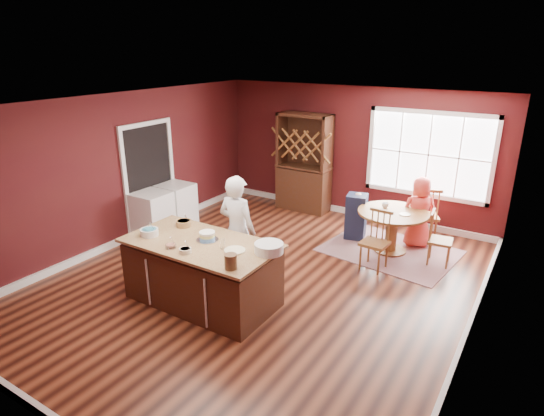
{
  "coord_description": "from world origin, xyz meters",
  "views": [
    {
      "loc": [
        3.47,
        -5.25,
        3.46
      ],
      "look_at": [
        -0.09,
        0.42,
        1.05
      ],
      "focal_mm": 30.0,
      "sensor_mm": 36.0,
      "label": 1
    }
  ],
  "objects": [
    {
      "name": "rug",
      "position": [
        1.34,
        2.09,
        0.01
      ],
      "size": [
        2.36,
        1.93,
        0.01
      ],
      "primitive_type": "cube",
      "rotation": [
        0.0,
        0.0,
        -0.13
      ],
      "color": "brown",
      "rests_on": "ground"
    },
    {
      "name": "high_chair",
      "position": [
        0.58,
        2.32,
        0.45
      ],
      "size": [
        0.43,
        0.43,
        0.89
      ],
      "primitive_type": null,
      "rotation": [
        0.0,
        0.0,
        0.22
      ],
      "color": "black",
      "rests_on": "ground"
    },
    {
      "name": "stoneware_crock",
      "position": [
        0.44,
        -1.36,
        1.01
      ],
      "size": [
        0.16,
        0.16,
        0.19
      ],
      "primitive_type": "cylinder",
      "color": "#4A341C",
      "rests_on": "kitchen_island"
    },
    {
      "name": "bowl_blue",
      "position": [
        -1.14,
        -1.16,
        0.97
      ],
      "size": [
        0.25,
        0.25,
        0.1
      ],
      "primitive_type": "cylinder",
      "color": "white",
      "rests_on": "kitchen_island"
    },
    {
      "name": "bowl_pink",
      "position": [
        -0.59,
        -1.31,
        0.95
      ],
      "size": [
        0.15,
        0.15,
        0.05
      ],
      "primitive_type": "cylinder",
      "color": "white",
      "rests_on": "kitchen_island"
    },
    {
      "name": "layer_cake",
      "position": [
        -0.34,
        -0.86,
        0.98
      ],
      "size": [
        0.3,
        0.3,
        0.12
      ],
      "primitive_type": null,
      "color": "white",
      "rests_on": "kitchen_island"
    },
    {
      "name": "doorway",
      "position": [
        -2.97,
        0.6,
        1.02
      ],
      "size": [
        0.08,
        1.26,
        2.13
      ],
      "primitive_type": null,
      "color": "white",
      "rests_on": "room_shell"
    },
    {
      "name": "table_plate",
      "position": [
        1.55,
        2.04,
        0.76
      ],
      "size": [
        0.18,
        0.18,
        0.01
      ],
      "primitive_type": "cylinder",
      "color": "beige",
      "rests_on": "dining_table"
    },
    {
      "name": "white_tub",
      "position": [
        0.59,
        -0.74,
        0.98
      ],
      "size": [
        0.38,
        0.38,
        0.13
      ],
      "primitive_type": "cylinder",
      "color": "white",
      "rests_on": "kitchen_island"
    },
    {
      "name": "toy_figurine",
      "position": [
        0.32,
        -1.23,
        0.96
      ],
      "size": [
        0.05,
        0.05,
        0.08
      ],
      "primitive_type": null,
      "color": "#E6C401",
      "rests_on": "kitchen_island"
    },
    {
      "name": "dining_table",
      "position": [
        1.34,
        2.09,
        0.53
      ],
      "size": [
        1.21,
        1.21,
        0.75
      ],
      "color": "brown",
      "rests_on": "ground"
    },
    {
      "name": "chair_north",
      "position": [
        1.7,
        2.89,
        0.54
      ],
      "size": [
        0.59,
        0.58,
        1.07
      ],
      "primitive_type": null,
      "rotation": [
        0.0,
        0.0,
        3.57
      ],
      "color": "brown",
      "rests_on": "ground"
    },
    {
      "name": "bowl_olive",
      "position": [
        -0.32,
        -1.32,
        0.95
      ],
      "size": [
        0.16,
        0.16,
        0.06
      ],
      "primitive_type": "cylinder",
      "color": "beige",
      "rests_on": "kitchen_island"
    },
    {
      "name": "kitchen_island",
      "position": [
        -0.38,
        -0.96,
        0.44
      ],
      "size": [
        2.14,
        1.12,
        0.92
      ],
      "color": "#42210D",
      "rests_on": "ground"
    },
    {
      "name": "drinking_glass",
      "position": [
        0.01,
        -0.97,
        0.99
      ],
      "size": [
        0.07,
        0.07,
        0.14
      ],
      "primitive_type": "cylinder",
      "color": "silver",
      "rests_on": "kitchen_island"
    },
    {
      "name": "baker",
      "position": [
        -0.3,
        -0.22,
        0.85
      ],
      "size": [
        0.62,
        0.41,
        1.7
      ],
      "primitive_type": "imported",
      "rotation": [
        0.0,
        0.0,
        3.15
      ],
      "color": "silver",
      "rests_on": "ground"
    },
    {
      "name": "room_shell",
      "position": [
        0.0,
        0.0,
        1.35
      ],
      "size": [
        7.0,
        7.0,
        7.0
      ],
      "color": "brown",
      "rests_on": "ground"
    },
    {
      "name": "bowl_yellow",
      "position": [
        -0.97,
        -0.64,
        0.96
      ],
      "size": [
        0.23,
        0.23,
        0.09
      ],
      "primitive_type": "cylinder",
      "color": "olive",
      "rests_on": "kitchen_island"
    },
    {
      "name": "window",
      "position": [
        1.5,
        3.47,
        1.5
      ],
      "size": [
        2.36,
        0.1,
        1.66
      ],
      "primitive_type": null,
      "color": "white",
      "rests_on": "room_shell"
    },
    {
      "name": "chair_east",
      "position": [
        2.18,
        2.03,
        0.46
      ],
      "size": [
        0.41,
        0.43,
        0.93
      ],
      "primitive_type": null,
      "rotation": [
        0.0,
        0.0,
        1.69
      ],
      "color": "#8F5C38",
      "rests_on": "ground"
    },
    {
      "name": "chair_south",
      "position": [
        1.31,
        1.3,
        0.49
      ],
      "size": [
        0.44,
        0.42,
        0.99
      ],
      "primitive_type": null,
      "rotation": [
        0.0,
        0.0,
        -0.07
      ],
      "color": "brown",
      "rests_on": "ground"
    },
    {
      "name": "dinner_plate",
      "position": [
        0.19,
        -0.94,
        0.93
      ],
      "size": [
        0.28,
        0.28,
        0.02
      ],
      "primitive_type": "cylinder",
      "color": "beige",
      "rests_on": "kitchen_island"
    },
    {
      "name": "dryer",
      "position": [
        -2.64,
        0.92,
        0.45
      ],
      "size": [
        0.62,
        0.6,
        0.9
      ],
      "primitive_type": "cube",
      "color": "silver",
      "rests_on": "ground"
    },
    {
      "name": "toddler",
      "position": [
        0.59,
        2.44,
        0.81
      ],
      "size": [
        0.18,
        0.14,
        0.26
      ],
      "primitive_type": null,
      "color": "#8CA5BF",
      "rests_on": "high_chair"
    },
    {
      "name": "seated_woman",
      "position": [
        1.65,
        2.58,
        0.65
      ],
      "size": [
        0.75,
        0.67,
        1.29
      ],
      "primitive_type": "imported",
      "rotation": [
        0.0,
        0.0,
        3.65
      ],
      "color": "#E2433A",
      "rests_on": "ground"
    },
    {
      "name": "washer",
      "position": [
        -2.64,
        0.28,
        0.45
      ],
      "size": [
        0.62,
        0.6,
        0.9
      ],
      "primitive_type": "cube",
      "color": "white",
      "rests_on": "ground"
    },
    {
      "name": "table_cup",
      "position": [
        1.15,
        2.2,
        0.8
      ],
      "size": [
        0.13,
        0.13,
        0.09
      ],
      "primitive_type": "imported",
      "rotation": [
        0.0,
        0.0,
        -0.08
      ],
      "color": "white",
      "rests_on": "dining_table"
    },
    {
      "name": "hutch",
      "position": [
        -1.03,
        3.22,
        1.06
      ],
      "size": [
        1.15,
        0.48,
        2.11
      ],
      "primitive_type": "cube",
      "color": "#321C11",
      "rests_on": "ground"
    }
  ]
}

